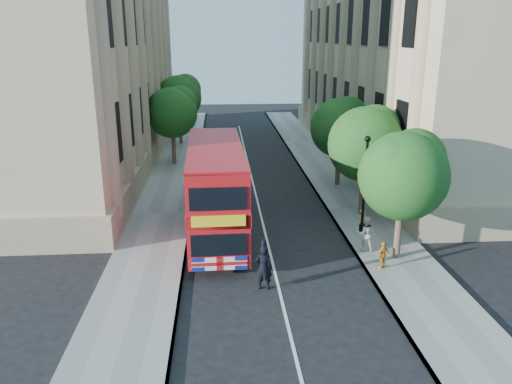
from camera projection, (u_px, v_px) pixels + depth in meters
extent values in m
plane|color=black|center=(280.00, 295.00, 20.05)|extent=(120.00, 120.00, 0.00)
cube|color=gray|center=(355.00, 209.00, 29.96)|extent=(3.50, 80.00, 0.12)
cube|color=gray|center=(162.00, 214.00, 29.14)|extent=(3.50, 80.00, 0.12)
cube|color=tan|center=(413.00, 49.00, 41.21)|extent=(12.00, 38.00, 18.00)
cube|color=tan|center=(71.00, 49.00, 39.24)|extent=(12.00, 38.00, 18.00)
cylinder|color=#473828|center=(398.00, 231.00, 22.89)|extent=(0.32, 0.32, 2.86)
sphere|color=#1E4918|center=(403.00, 176.00, 22.12)|extent=(4.00, 4.00, 4.00)
sphere|color=#1E4918|center=(414.00, 159.00, 22.35)|extent=(2.80, 2.80, 2.80)
sphere|color=#1E4918|center=(396.00, 167.00, 21.64)|extent=(2.60, 2.60, 2.60)
cylinder|color=#473828|center=(362.00, 191.00, 28.59)|extent=(0.32, 0.32, 2.99)
sphere|color=#1E4918|center=(365.00, 144.00, 27.78)|extent=(4.20, 4.20, 4.20)
sphere|color=#1E4918|center=(375.00, 131.00, 28.00)|extent=(2.94, 2.94, 2.94)
sphere|color=#1E4918|center=(359.00, 136.00, 27.29)|extent=(2.73, 2.73, 2.73)
cylinder|color=#473828|center=(338.00, 166.00, 34.31)|extent=(0.32, 0.32, 2.90)
sphere|color=#1E4918|center=(340.00, 128.00, 33.53)|extent=(4.00, 4.00, 4.00)
sphere|color=#1E4918|center=(348.00, 117.00, 33.75)|extent=(2.80, 2.80, 2.80)
sphere|color=#1E4918|center=(334.00, 121.00, 33.05)|extent=(2.60, 2.60, 2.60)
cylinder|color=#473828|center=(174.00, 147.00, 40.12)|extent=(0.32, 0.32, 2.99)
sphere|color=#1E4918|center=(172.00, 113.00, 39.32)|extent=(4.00, 4.00, 4.00)
sphere|color=#1E4918|center=(180.00, 103.00, 39.54)|extent=(2.80, 2.80, 2.80)
sphere|color=#1E4918|center=(165.00, 106.00, 38.83)|extent=(2.60, 2.60, 2.60)
cylinder|color=#473828|center=(181.00, 128.00, 47.71)|extent=(0.32, 0.32, 3.17)
sphere|color=#1E4918|center=(179.00, 98.00, 46.86)|extent=(4.20, 4.20, 4.20)
sphere|color=#1E4918|center=(185.00, 90.00, 47.07)|extent=(2.94, 2.94, 2.94)
sphere|color=#1E4918|center=(173.00, 92.00, 46.37)|extent=(2.73, 2.73, 2.73)
cylinder|color=black|center=(362.00, 229.00, 26.01)|extent=(0.30, 0.30, 0.50)
cylinder|color=black|center=(365.00, 187.00, 25.34)|extent=(0.14, 0.14, 5.00)
sphere|color=black|center=(368.00, 139.00, 24.60)|extent=(0.32, 0.32, 0.32)
cube|color=#AE0C10|center=(216.00, 188.00, 25.28)|extent=(2.90, 10.19, 4.21)
cube|color=black|center=(216.00, 206.00, 25.56)|extent=(2.94, 9.55, 0.96)
cube|color=black|center=(216.00, 168.00, 24.96)|extent=(2.94, 9.55, 0.96)
cube|color=yellow|center=(219.00, 221.00, 20.43)|extent=(2.24, 0.13, 0.48)
cylinder|color=black|center=(192.00, 256.00, 22.39)|extent=(0.32, 1.07, 1.07)
cylinder|color=black|center=(245.00, 254.00, 22.61)|extent=(0.32, 1.07, 1.07)
cylinder|color=black|center=(195.00, 206.00, 28.97)|extent=(0.32, 1.07, 1.07)
cylinder|color=black|center=(236.00, 205.00, 29.20)|extent=(0.32, 1.07, 1.07)
cube|color=black|center=(228.00, 195.00, 28.09)|extent=(2.28, 2.09, 2.22)
cube|color=black|center=(230.00, 195.00, 27.17)|extent=(1.90, 0.28, 0.74)
cube|color=black|center=(223.00, 180.00, 30.21)|extent=(2.43, 3.57, 2.64)
cube|color=black|center=(225.00, 203.00, 29.99)|extent=(2.38, 5.23, 0.26)
cylinder|color=black|center=(211.00, 213.00, 28.14)|extent=(0.31, 0.86, 0.84)
cylinder|color=black|center=(245.00, 211.00, 28.44)|extent=(0.31, 0.86, 0.84)
cylinder|color=black|center=(207.00, 195.00, 31.41)|extent=(0.31, 0.86, 0.84)
cylinder|color=black|center=(237.00, 193.00, 31.72)|extent=(0.31, 0.86, 0.84)
imported|color=black|center=(264.00, 267.00, 20.30)|extent=(0.74, 0.53, 1.91)
imported|color=silver|center=(365.00, 233.00, 23.73)|extent=(0.89, 0.72, 1.73)
imported|color=orange|center=(383.00, 255.00, 21.99)|extent=(0.78, 0.62, 1.24)
imported|color=gold|center=(362.00, 218.00, 26.92)|extent=(0.67, 0.46, 0.95)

